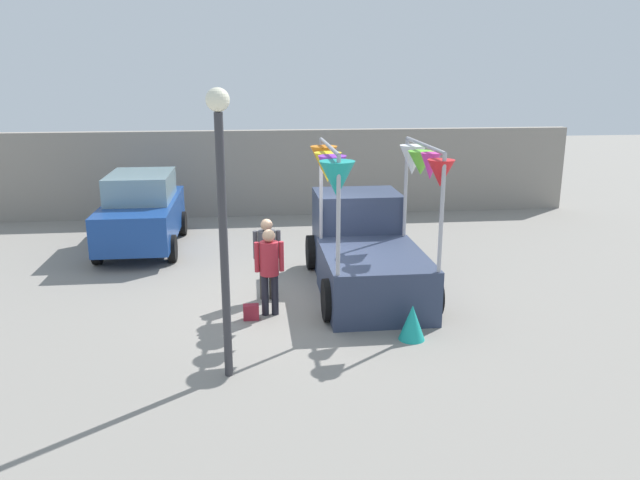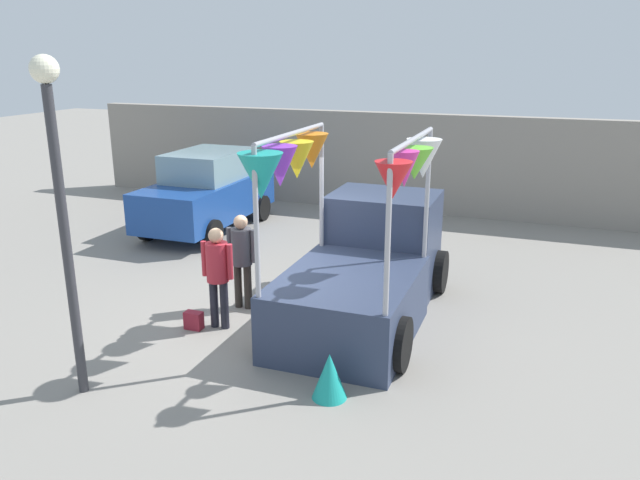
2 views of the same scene
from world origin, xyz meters
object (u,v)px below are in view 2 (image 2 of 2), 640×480
parked_car (207,191)px  handbag (194,320)px  person_vendor (242,253)px  person_customer (217,269)px  folded_kite_bundle_teal (329,376)px  street_lamp (59,185)px  vendor_truck (366,260)px

parked_car → handbag: parked_car is taller
person_vendor → parked_car: bearing=126.6°
person_customer → folded_kite_bundle_teal: person_customer is taller
person_customer → person_vendor: (-0.01, 0.83, -0.00)m
handbag → street_lamp: 3.30m
parked_car → handbag: size_ratio=14.29×
person_customer → person_vendor: person_customer is taller
street_lamp → folded_kite_bundle_teal: 3.92m
vendor_truck → street_lamp: street_lamp is taller
vendor_truck → folded_kite_bundle_teal: (0.32, -2.68, -0.63)m
person_vendor → handbag: 1.36m
vendor_truck → person_vendor: size_ratio=2.61×
vendor_truck → person_customer: bearing=-146.3°
person_vendor → street_lamp: street_lamp is taller
vendor_truck → person_customer: size_ratio=2.61×
person_vendor → handbag: bearing=-108.1°
parked_car → person_vendor: size_ratio=2.49×
person_vendor → street_lamp: bearing=-102.3°
parked_car → person_vendor: parked_car is taller
person_vendor → folded_kite_bundle_teal: (2.31, -2.19, -0.67)m
street_lamp → folded_kite_bundle_teal: street_lamp is taller
person_customer → parked_car: bearing=121.7°
vendor_truck → handbag: 2.88m
person_customer → vendor_truck: bearing=33.7°
street_lamp → vendor_truck: bearing=53.5°
person_customer → handbag: 0.92m
person_customer → handbag: bearing=-150.3°
person_customer → person_vendor: bearing=90.9°
parked_car → folded_kite_bundle_teal: parked_car is taller
person_customer → folded_kite_bundle_teal: bearing=-30.7°
vendor_truck → folded_kite_bundle_teal: 2.77m
folded_kite_bundle_teal → street_lamp: bearing=-162.7°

